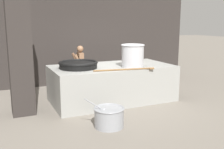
{
  "coord_description": "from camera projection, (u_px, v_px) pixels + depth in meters",
  "views": [
    {
      "loc": [
        -2.97,
        -6.55,
        2.18
      ],
      "look_at": [
        0.0,
        0.0,
        0.75
      ],
      "focal_mm": 42.0,
      "sensor_mm": 36.0,
      "label": 1
    }
  ],
  "objects": [
    {
      "name": "stirring_paddle",
      "position": [
        127.0,
        69.0,
        6.61
      ],
      "size": [
        1.58,
        0.33,
        0.04
      ],
      "rotation": [
        0.0,
        0.0,
        -0.17
      ],
      "color": "brown",
      "rests_on": "hearth_platform"
    },
    {
      "name": "stock_pot",
      "position": [
        133.0,
        55.0,
        7.01
      ],
      "size": [
        0.63,
        0.63,
        0.61
      ],
      "color": "#B7B7BC",
      "rests_on": "hearth_platform"
    },
    {
      "name": "giant_wok_near",
      "position": [
        78.0,
        64.0,
        6.87
      ],
      "size": [
        1.03,
        1.03,
        0.19
      ],
      "color": "black",
      "rests_on": "hearth_platform"
    },
    {
      "name": "ground_plane",
      "position": [
        112.0,
        100.0,
        7.48
      ],
      "size": [
        60.0,
        60.0,
        0.0
      ],
      "primitive_type": "plane",
      "color": "slate"
    },
    {
      "name": "prep_bowl_vegetables",
      "position": [
        109.0,
        116.0,
        5.52
      ],
      "size": [
        0.84,
        0.65,
        0.67
      ],
      "color": "gray",
      "rests_on": "ground_plane"
    },
    {
      "name": "cook",
      "position": [
        80.0,
        67.0,
        8.24
      ],
      "size": [
        0.37,
        0.56,
        1.47
      ],
      "rotation": [
        0.0,
        0.0,
        3.03
      ],
      "color": "brown",
      "rests_on": "ground_plane"
    },
    {
      "name": "back_wall",
      "position": [
        82.0,
        28.0,
        9.41
      ],
      "size": [
        8.53,
        0.24,
        3.94
      ],
      "primitive_type": "cube",
      "color": "#2D2826",
      "rests_on": "ground_plane"
    },
    {
      "name": "hearth_platform",
      "position": [
        112.0,
        83.0,
        7.38
      ],
      "size": [
        3.34,
        1.73,
        0.99
      ],
      "color": "gray",
      "rests_on": "ground_plane"
    },
    {
      "name": "support_pillar",
      "position": [
        18.0,
        32.0,
        6.01
      ],
      "size": [
        0.52,
        0.52,
        3.94
      ],
      "primitive_type": "cube",
      "color": "#2D2826",
      "rests_on": "ground_plane"
    }
  ]
}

